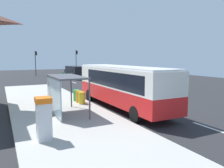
# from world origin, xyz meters

# --- Properties ---
(ground_plane) EXTENTS (56.00, 92.00, 0.04)m
(ground_plane) POSITION_xyz_m (0.00, 14.00, -0.02)
(ground_plane) COLOR #262628
(sidewalk_platform) EXTENTS (6.20, 30.00, 0.18)m
(sidewalk_platform) POSITION_xyz_m (-6.40, 2.00, 0.09)
(sidewalk_platform) COLOR #ADAAA3
(sidewalk_platform) RESTS_ON ground
(lane_stripe_seg_0) EXTENTS (0.16, 2.20, 0.01)m
(lane_stripe_seg_0) POSITION_xyz_m (0.25, -6.00, 0.01)
(lane_stripe_seg_0) COLOR silver
(lane_stripe_seg_0) RESTS_ON ground
(lane_stripe_seg_1) EXTENTS (0.16, 2.20, 0.01)m
(lane_stripe_seg_1) POSITION_xyz_m (0.25, -1.00, 0.01)
(lane_stripe_seg_1) COLOR silver
(lane_stripe_seg_1) RESTS_ON ground
(lane_stripe_seg_2) EXTENTS (0.16, 2.20, 0.01)m
(lane_stripe_seg_2) POSITION_xyz_m (0.25, 4.00, 0.01)
(lane_stripe_seg_2) COLOR silver
(lane_stripe_seg_2) RESTS_ON ground
(lane_stripe_seg_3) EXTENTS (0.16, 2.20, 0.01)m
(lane_stripe_seg_3) POSITION_xyz_m (0.25, 9.00, 0.01)
(lane_stripe_seg_3) COLOR silver
(lane_stripe_seg_3) RESTS_ON ground
(lane_stripe_seg_4) EXTENTS (0.16, 2.20, 0.01)m
(lane_stripe_seg_4) POSITION_xyz_m (0.25, 14.00, 0.01)
(lane_stripe_seg_4) COLOR silver
(lane_stripe_seg_4) RESTS_ON ground
(lane_stripe_seg_5) EXTENTS (0.16, 2.20, 0.01)m
(lane_stripe_seg_5) POSITION_xyz_m (0.25, 19.00, 0.01)
(lane_stripe_seg_5) COLOR silver
(lane_stripe_seg_5) RESTS_ON ground
(lane_stripe_seg_6) EXTENTS (0.16, 2.20, 0.01)m
(lane_stripe_seg_6) POSITION_xyz_m (0.25, 24.00, 0.01)
(lane_stripe_seg_6) COLOR silver
(lane_stripe_seg_6) RESTS_ON ground
(lane_stripe_seg_7) EXTENTS (0.16, 2.20, 0.01)m
(lane_stripe_seg_7) POSITION_xyz_m (0.25, 29.00, 0.01)
(lane_stripe_seg_7) COLOR silver
(lane_stripe_seg_7) RESTS_ON ground
(bus) EXTENTS (2.55, 11.01, 3.21)m
(bus) POSITION_xyz_m (-1.71, 0.45, 1.84)
(bus) COLOR red
(bus) RESTS_ON ground
(white_van) EXTENTS (2.25, 5.29, 2.30)m
(white_van) POSITION_xyz_m (2.20, 24.56, 1.34)
(white_van) COLOR black
(white_van) RESTS_ON ground
(sedan_near) EXTENTS (1.94, 4.45, 1.52)m
(sedan_near) POSITION_xyz_m (2.30, 28.41, 0.79)
(sedan_near) COLOR #195933
(sedan_near) RESTS_ON ground
(ticket_machine) EXTENTS (0.66, 0.76, 1.94)m
(ticket_machine) POSITION_xyz_m (-8.28, -4.22, 1.17)
(ticket_machine) COLOR silver
(ticket_machine) RESTS_ON sidewalk_platform
(recycling_bin_yellow) EXTENTS (0.52, 0.52, 0.95)m
(recycling_bin_yellow) POSITION_xyz_m (-4.20, 2.45, 0.66)
(recycling_bin_yellow) COLOR yellow
(recycling_bin_yellow) RESTS_ON sidewalk_platform
(recycling_bin_orange) EXTENTS (0.52, 0.52, 0.95)m
(recycling_bin_orange) POSITION_xyz_m (-4.20, 3.15, 0.66)
(recycling_bin_orange) COLOR orange
(recycling_bin_orange) RESTS_ON sidewalk_platform
(recycling_bin_green) EXTENTS (0.52, 0.52, 0.95)m
(recycling_bin_green) POSITION_xyz_m (-4.20, 3.85, 0.66)
(recycling_bin_green) COLOR green
(recycling_bin_green) RESTS_ON sidewalk_platform
(traffic_light_near_side) EXTENTS (0.49, 0.28, 5.49)m
(traffic_light_near_side) POSITION_xyz_m (5.49, 33.88, 3.62)
(traffic_light_near_side) COLOR #2D2D2D
(traffic_light_near_side) RESTS_ON ground
(traffic_light_far_side) EXTENTS (0.49, 0.28, 5.23)m
(traffic_light_far_side) POSITION_xyz_m (-3.10, 34.68, 3.46)
(traffic_light_far_side) COLOR #2D2D2D
(traffic_light_far_side) RESTS_ON ground
(bus_shelter) EXTENTS (1.80, 4.00, 2.50)m
(bus_shelter) POSITION_xyz_m (-6.41, -0.12, 2.10)
(bus_shelter) COLOR #4C4C51
(bus_shelter) RESTS_ON sidewalk_platform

